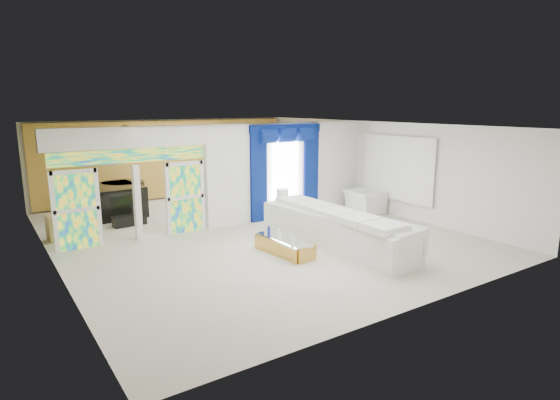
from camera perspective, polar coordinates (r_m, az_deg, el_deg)
floor at (r=13.13m, az=-4.01°, el=-3.96°), size 12.00×12.00×0.00m
dividing_wall at (r=14.78m, az=1.22°, el=3.78°), size 5.70×0.18×3.00m
dividing_header at (r=12.49m, az=-18.07°, el=7.39°), size 4.30×0.18×0.55m
stained_panel_left at (r=12.41m, az=-23.89°, el=-1.12°), size 0.95×0.04×2.00m
stained_panel_right at (r=13.17m, az=-11.64°, el=0.34°), size 0.95×0.04×2.00m
stained_transom at (r=12.53m, az=-17.93°, el=5.23°), size 4.00×0.05×0.35m
window_pane at (r=14.56m, az=0.64°, el=3.46°), size 1.00×0.02×2.30m
blue_drape_left at (r=14.01m, az=-2.67°, el=2.91°), size 0.55×0.10×2.80m
blue_drape_right at (r=15.13m, az=3.84°, el=3.56°), size 0.55×0.10×2.80m
blue_pelmet at (r=14.41m, az=0.72°, el=8.85°), size 2.60×0.12×0.25m
wall_mirror at (r=15.13m, az=14.36°, el=3.79°), size 0.04×2.70×1.90m
gold_curtains at (r=18.12m, az=-13.44°, el=4.94°), size 9.70×0.12×2.90m
white_sofa at (r=11.67m, az=6.87°, el=-3.82°), size 1.49×4.64×0.87m
coffee_table at (r=11.18m, az=0.54°, el=-5.77°), size 0.73×1.70×0.37m
console_table at (r=14.40m, az=1.29°, el=-1.63°), size 1.33×0.47×0.44m
table_lamp at (r=14.12m, az=0.30°, el=0.22°), size 0.36×0.36×0.58m
armchair at (r=15.57m, az=10.43°, el=-0.21°), size 1.10×1.23×0.75m
grand_piano at (r=15.92m, az=-19.81°, el=-0.03°), size 1.65×2.07×0.98m
piano_bench at (r=14.47m, az=-18.15°, el=-2.40°), size 0.98×0.45×0.32m
tv_console at (r=13.56m, az=-25.83°, el=-3.05°), size 0.54×0.50×0.72m
chandelier at (r=14.95m, az=-18.58°, el=7.70°), size 0.60×0.60×0.60m
decanters at (r=11.25m, az=0.05°, el=-4.33°), size 0.22×1.01×0.17m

